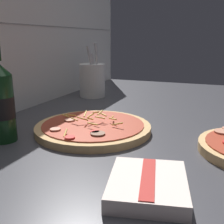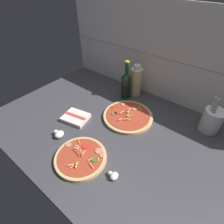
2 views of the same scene
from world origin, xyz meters
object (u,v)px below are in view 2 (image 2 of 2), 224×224
pizza_near (81,157)px  beer_bottle (126,85)px  mushroom_left (114,176)px  oil_bottle (136,81)px  utensil_crock (211,120)px  mushroom_right (59,134)px  pizza_far (128,116)px  dish_towel (76,118)px

pizza_near → beer_bottle: (-13.09, 54.67, 8.47)cm
pizza_near → mushroom_left: size_ratio=5.66×
oil_bottle → utensil_crock: oil_bottle is taller
mushroom_left → mushroom_right: bearing=179.1°
pizza_far → mushroom_left: size_ratio=6.86×
mushroom_left → mushroom_right: (-37.15, 0.59, 0.38)cm
oil_bottle → utensil_crock: size_ratio=1.00×
beer_bottle → mushroom_left: size_ratio=6.08×
pizza_near → pizza_far: 38.03cm
pizza_far → dish_towel: size_ratio=1.80×
pizza_far → mushroom_right: (-19.81, -35.38, 0.78)cm
beer_bottle → utensil_crock: size_ratio=1.21×
pizza_far → dish_towel: 31.03cm
mushroom_right → dish_towel: mushroom_right is taller
oil_bottle → pizza_near: bearing=-80.7°
dish_towel → pizza_near: bearing=-37.6°
mushroom_right → utensil_crock: utensil_crock is taller
mushroom_left → mushroom_right: 37.16cm
oil_bottle → utensil_crock: 51.36cm
pizza_far → mushroom_left: 39.93cm
pizza_far → pizza_near: bearing=-90.8°
oil_bottle → dish_towel: size_ratio=1.32×
pizza_near → oil_bottle: 63.69cm
pizza_far → dish_towel: bearing=-138.8°
pizza_far → oil_bottle: bearing=113.9°
pizza_near → oil_bottle: bearing=99.3°
dish_towel → utensil_crock: bearing=32.0°
utensil_crock → mushroom_left: bearing=-112.6°
pizza_far → utensil_crock: bearing=25.6°
beer_bottle → dish_towel: (-9.73, -37.08, -8.37)cm
pizza_near → mushroom_left: (17.86, 2.06, 0.31)cm
beer_bottle → dish_towel: size_ratio=1.59×
pizza_near → utensil_crock: 70.59cm
mushroom_left → dish_towel: (-40.68, 15.53, -0.22)cm
beer_bottle → dish_towel: bearing=-104.7°
pizza_near → oil_bottle: size_ratio=1.12×
oil_bottle → mushroom_left: oil_bottle is taller
oil_bottle → dish_towel: 47.21cm
mushroom_right → dish_towel: (-3.53, 14.94, -0.59)cm
mushroom_left → mushroom_right: size_ratio=0.79×
pizza_near → utensil_crock: size_ratio=1.13×
pizza_far → beer_bottle: (-13.61, 16.64, 8.56)cm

